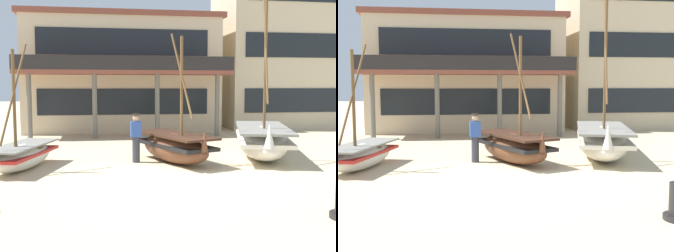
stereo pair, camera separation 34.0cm
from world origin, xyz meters
The scene contains 7 objects.
ground_plane centered at (0.00, 0.00, 0.00)m, with size 120.00×120.00×0.00m, color #CCB78E.
fishing_boat_near_left centered at (0.43, 2.33, 0.56)m, with size 2.58×3.87×4.42m.
fishing_boat_centre_large centered at (3.81, 2.83, 0.64)m, with size 3.10×5.29×5.90m.
fishing_boat_far_right centered at (-4.55, 1.91, 0.45)m, with size 2.00×3.59×3.99m.
fisherman_by_hull centered at (-0.88, 2.54, 0.83)m, with size 0.38×0.26×1.68m.
harbor_building_main centered at (-0.82, 13.62, 3.37)m, with size 11.43×7.33×6.73m.
harbor_building_annex centered at (9.31, 14.41, 4.99)m, with size 7.77×5.93×9.96m.
Camera 1 is at (-1.98, -11.69, 2.66)m, focal length 44.52 mm.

